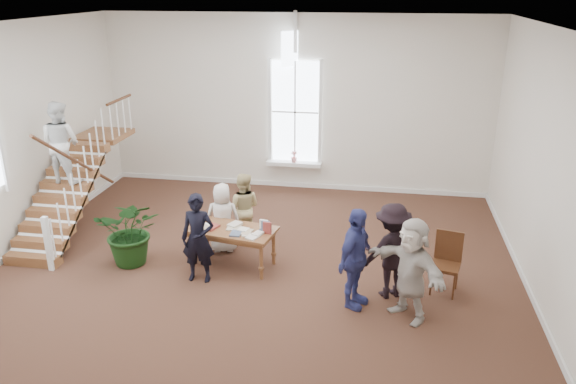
% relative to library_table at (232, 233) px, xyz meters
% --- Properties ---
extents(ground, '(10.00, 10.00, 0.00)m').
position_rel_library_table_xyz_m(ground, '(0.48, 0.19, -0.69)').
color(ground, '#42251A').
rests_on(ground, ground).
extents(room_shell, '(10.49, 10.00, 10.00)m').
position_rel_library_table_xyz_m(room_shell, '(0.48, 4.58, -0.29)').
color(room_shell, silver).
rests_on(room_shell, ground).
extents(staircase, '(1.10, 4.10, 2.92)m').
position_rel_library_table_xyz_m(staircase, '(-3.86, 0.94, 0.93)').
color(staircase, brown).
rests_on(staircase, ground).
extents(library_table, '(1.78, 1.11, 0.84)m').
position_rel_library_table_xyz_m(library_table, '(0.00, 0.00, 0.00)').
color(library_table, brown).
rests_on(library_table, ground).
extents(police_officer, '(0.62, 0.41, 1.68)m').
position_rel_library_table_xyz_m(police_officer, '(-0.45, -0.64, 0.15)').
color(police_officer, black).
rests_on(police_officer, ground).
extents(elderly_woman, '(0.77, 0.57, 1.45)m').
position_rel_library_table_xyz_m(elderly_woman, '(-0.35, 0.61, 0.03)').
color(elderly_woman, silver).
rests_on(elderly_woman, ground).
extents(person_yellow, '(0.75, 0.60, 1.52)m').
position_rel_library_table_xyz_m(person_yellow, '(-0.05, 1.11, 0.07)').
color(person_yellow, '#CAB77E').
rests_on(person_yellow, ground).
extents(woman_cluster_a, '(0.80, 1.12, 1.77)m').
position_rel_library_table_xyz_m(woman_cluster_a, '(2.40, -1.05, 0.19)').
color(woman_cluster_a, navy).
rests_on(woman_cluster_a, ground).
extents(woman_cluster_b, '(1.28, 1.08, 1.72)m').
position_rel_library_table_xyz_m(woman_cluster_b, '(3.00, -0.60, 0.16)').
color(woman_cluster_b, black).
rests_on(woman_cluster_b, ground).
extents(woman_cluster_c, '(1.49, 1.52, 1.75)m').
position_rel_library_table_xyz_m(woman_cluster_c, '(3.30, -1.25, 0.18)').
color(woman_cluster_c, beige).
rests_on(woman_cluster_c, ground).
extents(floor_plant, '(1.39, 1.25, 1.37)m').
position_rel_library_table_xyz_m(floor_plant, '(-1.94, -0.22, -0.01)').
color(floor_plant, '#123310').
rests_on(floor_plant, ground).
extents(side_chair, '(0.58, 0.58, 1.11)m').
position_rel_library_table_xyz_m(side_chair, '(3.98, -0.26, -0.07)').
color(side_chair, '#3C1D10').
rests_on(side_chair, ground).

